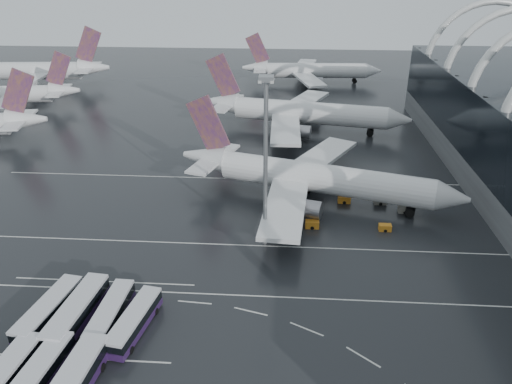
# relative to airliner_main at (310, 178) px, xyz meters

# --- Properties ---
(ground) EXTENTS (420.00, 420.00, 0.00)m
(ground) POSITION_rel_airliner_main_xyz_m (-8.06, -30.51, -4.96)
(ground) COLOR black
(ground) RESTS_ON ground
(lane_marking_near) EXTENTS (120.00, 0.25, 0.01)m
(lane_marking_near) POSITION_rel_airliner_main_xyz_m (-8.06, -32.51, -4.95)
(lane_marking_near) COLOR silver
(lane_marking_near) RESTS_ON ground
(lane_marking_mid) EXTENTS (120.00, 0.25, 0.01)m
(lane_marking_mid) POSITION_rel_airliner_main_xyz_m (-8.06, -18.51, -4.95)
(lane_marking_mid) COLOR silver
(lane_marking_mid) RESTS_ON ground
(lane_marking_far) EXTENTS (120.00, 0.25, 0.01)m
(lane_marking_far) POSITION_rel_airliner_main_xyz_m (-8.06, 9.49, -4.95)
(lane_marking_far) COLOR silver
(lane_marking_far) RESTS_ON ground
(bus_bay_line_south) EXTENTS (28.00, 0.25, 0.01)m
(bus_bay_line_south) POSITION_rel_airliner_main_xyz_m (-32.06, -46.51, -4.95)
(bus_bay_line_south) COLOR silver
(bus_bay_line_south) RESTS_ON ground
(bus_bay_line_north) EXTENTS (28.00, 0.25, 0.01)m
(bus_bay_line_north) POSITION_rel_airliner_main_xyz_m (-32.06, -30.51, -4.95)
(bus_bay_line_north) COLOR silver
(bus_bay_line_north) RESTS_ON ground
(airliner_main) EXTENTS (57.42, 49.70, 19.79)m
(airliner_main) POSITION_rel_airliner_main_xyz_m (0.00, 0.00, 0.00)
(airliner_main) COLOR silver
(airliner_main) RESTS_ON ground
(airliner_gate_b) EXTENTS (59.08, 52.35, 20.58)m
(airliner_gate_b) POSITION_rel_airliner_main_xyz_m (-1.76, 44.57, 0.19)
(airliner_gate_b) COLOR silver
(airliner_gate_b) RESTS_ON ground
(airliner_gate_c) EXTENTS (53.24, 49.17, 18.99)m
(airliner_gate_c) POSITION_rel_airliner_main_xyz_m (2.55, 102.30, -0.21)
(airliner_gate_c) COLOR silver
(airliner_gate_c) RESTS_ON ground
(jet_remote_mid) EXTENTS (42.06, 33.99, 18.30)m
(jet_remote_mid) POSITION_rel_airliner_main_xyz_m (-92.22, 60.36, -0.23)
(jet_remote_mid) COLOR silver
(jet_remote_mid) RESTS_ON ground
(jet_remote_far) EXTENTS (50.38, 40.62, 21.92)m
(jet_remote_far) POSITION_rel_airliner_main_xyz_m (-96.76, 91.37, 0.70)
(jet_remote_far) COLOR silver
(jet_remote_far) RESTS_ON ground
(bus_row_near_a) EXTENTS (4.89, 13.24, 3.19)m
(bus_row_near_a) POSITION_rel_airliner_main_xyz_m (-36.18, -39.98, -3.21)
(bus_row_near_a) COLOR #271645
(bus_row_near_a) RESTS_ON ground
(bus_row_near_b) EXTENTS (4.42, 14.06, 3.41)m
(bus_row_near_b) POSITION_rel_airliner_main_xyz_m (-32.21, -40.13, -3.09)
(bus_row_near_b) COLOR #271645
(bus_row_near_b) RESTS_ON ground
(bus_row_near_c) EXTENTS (3.28, 12.33, 3.01)m
(bus_row_near_c) POSITION_rel_airliner_main_xyz_m (-27.68, -39.95, -3.30)
(bus_row_near_c) COLOR #271645
(bus_row_near_c) RESTS_ON ground
(bus_row_near_d) EXTENTS (4.66, 12.29, 2.96)m
(bus_row_near_d) POSITION_rel_airliner_main_xyz_m (-24.05, -41.11, -3.33)
(bus_row_near_d) COLOR #271645
(bus_row_near_d) RESTS_ON ground
(bus_row_far_a) EXTENTS (4.03, 12.81, 3.10)m
(bus_row_far_a) POSITION_rel_airliner_main_xyz_m (-36.07, -51.89, -3.25)
(bus_row_far_a) COLOR #271645
(bus_row_far_a) RESTS_ON ground
(bus_row_far_b) EXTENTS (4.07, 12.56, 3.04)m
(bus_row_far_b) POSITION_rel_airliner_main_xyz_m (-32.39, -51.19, -3.29)
(bus_row_far_b) COLOR #271645
(bus_row_far_b) RESTS_ON ground
(floodlight_mast) EXTENTS (2.23, 2.23, 29.08)m
(floodlight_mast) POSITION_rel_airliner_main_xyz_m (-8.03, -17.69, 13.34)
(floodlight_mast) COLOR gray
(floodlight_mast) RESTS_ON ground
(gse_cart_belly_a) EXTENTS (2.22, 1.31, 1.21)m
(gse_cart_belly_a) POSITION_rel_airliner_main_xyz_m (13.49, -11.69, -4.35)
(gse_cart_belly_a) COLOR orange
(gse_cart_belly_a) RESTS_ON ground
(gse_cart_belly_b) EXTENTS (2.49, 1.47, 1.36)m
(gse_cart_belly_b) POSITION_rel_airliner_main_xyz_m (14.31, -0.85, -4.28)
(gse_cart_belly_b) COLOR slate
(gse_cart_belly_b) RESTS_ON ground
(gse_cart_belly_c) EXTENTS (2.49, 1.47, 1.36)m
(gse_cart_belly_c) POSITION_rel_airliner_main_xyz_m (0.33, -11.50, -4.28)
(gse_cart_belly_c) COLOR orange
(gse_cart_belly_c) RESTS_ON ground
(gse_cart_belly_d) EXTENTS (2.39, 1.41, 1.30)m
(gse_cart_belly_d) POSITION_rel_airliner_main_xyz_m (18.42, -4.28, -4.30)
(gse_cart_belly_d) COLOR slate
(gse_cart_belly_d) RESTS_ON ground
(gse_cart_belly_e) EXTENTS (2.51, 1.49, 1.37)m
(gse_cart_belly_e) POSITION_rel_airliner_main_xyz_m (7.12, -0.71, -4.27)
(gse_cart_belly_e) COLOR orange
(gse_cart_belly_e) RESTS_ON ground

